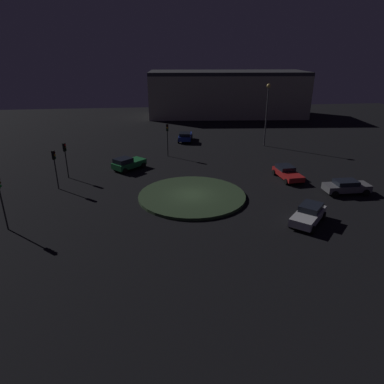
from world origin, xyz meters
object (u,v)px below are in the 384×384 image
(car_silver, at_px, (309,214))
(traffic_light_west_near, at_px, (55,162))
(traffic_light_north, at_px, (167,134))
(car_green, at_px, (128,163))
(store_building, at_px, (227,94))
(car_red, at_px, (287,173))
(traffic_light_west, at_px, (0,193))
(car_blue, at_px, (185,136))
(traffic_light_northwest, at_px, (65,153))
(streetlamp_northeast, at_px, (267,105))
(car_grey, at_px, (346,186))

(car_silver, bearing_deg, traffic_light_west_near, -72.61)
(traffic_light_north, height_order, traffic_light_west_near, traffic_light_north)
(car_green, relative_size, store_building, 0.12)
(car_green, bearing_deg, car_silver, -88.65)
(car_red, xyz_separation_m, traffic_light_west, (-26.36, -8.72, 2.44))
(car_green, height_order, car_red, car_green)
(car_blue, height_order, car_red, car_blue)
(traffic_light_west_near, bearing_deg, store_building, 72.78)
(traffic_light_northwest, xyz_separation_m, traffic_light_north, (11.47, 7.16, 0.26))
(car_blue, relative_size, car_red, 1.01)
(traffic_light_north, xyz_separation_m, traffic_light_west_near, (-11.78, -10.46, -0.19))
(traffic_light_west, xyz_separation_m, streetlamp_northeast, (28.26, 22.80, 2.91))
(car_green, height_order, car_silver, car_green)
(traffic_light_west, xyz_separation_m, traffic_light_west_near, (1.92, 8.51, -0.24))
(car_grey, height_order, traffic_light_west, traffic_light_west)
(car_red, height_order, streetlamp_northeast, streetlamp_northeast)
(car_red, bearing_deg, traffic_light_north, -133.67)
(car_silver, xyz_separation_m, traffic_light_west_near, (-22.23, 10.17, 2.13))
(car_red, distance_m, traffic_light_west, 27.87)
(car_green, distance_m, traffic_light_northwest, 7.10)
(traffic_light_west_near, bearing_deg, car_grey, 6.44)
(car_silver, height_order, traffic_light_northwest, traffic_light_northwest)
(traffic_light_north, relative_size, traffic_light_west_near, 1.07)
(car_blue, relative_size, streetlamp_northeast, 0.50)
(car_grey, distance_m, traffic_light_northwest, 29.49)
(traffic_light_west, bearing_deg, car_red, 0.97)
(traffic_light_north, bearing_deg, traffic_light_west, -42.14)
(traffic_light_northwest, bearing_deg, car_grey, 12.71)
(traffic_light_west, bearing_deg, traffic_light_northwest, 61.99)
(car_red, height_order, traffic_light_west_near, traffic_light_west_near)
(store_building, bearing_deg, car_silver, 90.46)
(car_blue, relative_size, traffic_light_northwest, 1.13)
(traffic_light_west, bearing_deg, store_building, 42.85)
(car_red, bearing_deg, streetlamp_northeast, 167.65)
(car_grey, height_order, streetlamp_northeast, streetlamp_northeast)
(traffic_light_west_near, bearing_deg, traffic_light_northwest, 100.25)
(car_blue, relative_size, car_grey, 1.01)
(traffic_light_northwest, bearing_deg, car_silver, -3.20)
(car_green, relative_size, streetlamp_northeast, 0.47)
(car_green, xyz_separation_m, traffic_light_northwest, (-6.45, -2.16, 2.04))
(car_blue, bearing_deg, store_building, -17.37)
(car_blue, height_order, store_building, store_building)
(streetlamp_northeast, bearing_deg, traffic_light_northwest, -157.13)
(car_silver, bearing_deg, streetlamp_northeast, -147.58)
(traffic_light_west, bearing_deg, car_grey, -10.13)
(car_green, bearing_deg, traffic_light_west, -165.19)
(traffic_light_northwest, bearing_deg, store_building, 83.58)
(car_red, distance_m, traffic_light_north, 16.47)
(car_red, xyz_separation_m, car_grey, (4.19, -4.86, 0.06))
(car_green, height_order, streetlamp_northeast, streetlamp_northeast)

